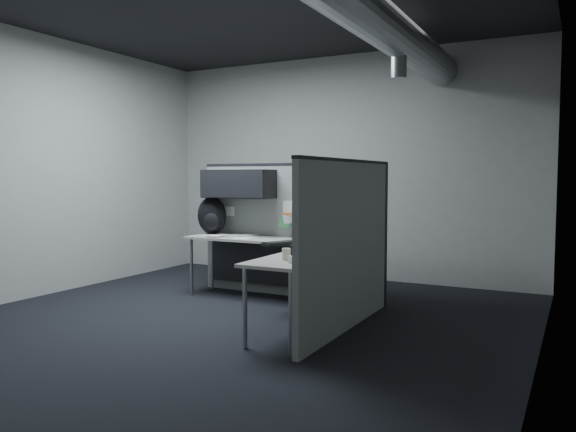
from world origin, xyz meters
The scene contains 12 objects.
room centered at (0.56, 0.00, 2.10)m, with size 5.62×5.62×3.22m.
partition_back centered at (-0.25, 1.23, 1.00)m, with size 2.44×0.42×1.63m.
partition_right centered at (1.10, 0.22, 0.82)m, with size 0.07×2.23×1.63m.
desk centered at (0.15, 0.70, 0.61)m, with size 2.31×2.11×0.73m.
monitor centered at (0.77, 0.95, 0.96)m, with size 0.53×0.53×0.45m.
keyboard centered at (0.25, 0.51, 0.75)m, with size 0.37×0.52×0.04m.
mouse centered at (0.73, 0.34, 0.75)m, with size 0.28×0.27×0.05m.
phone centered at (0.75, -0.12, 0.77)m, with size 0.23×0.25×0.10m.
bottles centered at (0.94, -0.54, 0.77)m, with size 0.13×0.18×0.08m.
cup centered at (0.78, -0.44, 0.78)m, with size 0.08×0.08×0.10m, color #BBB6A5.
papers centered at (-0.76, 1.02, 0.74)m, with size 0.71×0.52×0.01m.
backpack centered at (-1.09, 1.07, 0.97)m, with size 0.45×0.41×0.48m.
Camera 1 is at (3.06, -4.77, 1.46)m, focal length 35.00 mm.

